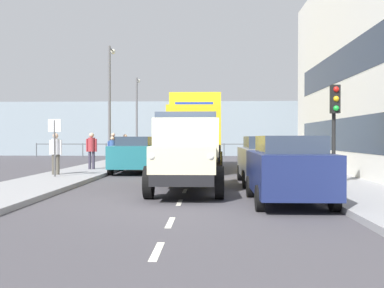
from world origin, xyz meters
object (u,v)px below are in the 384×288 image
at_px(pedestrian_by_lamp, 112,149).
at_px(pedestrian_couple_a, 113,144).
at_px(car_maroon_oppositeside_1, 152,150).
at_px(pedestrian_in_dark_coat, 125,146).
at_px(lamp_post_promenade, 110,94).
at_px(lorry_cargo_yellow, 196,130).
at_px(pedestrian_near_railing, 92,148).
at_px(pedestrian_with_bag, 56,150).
at_px(lamp_post_far, 137,110).
at_px(car_teal_oppositeside_0, 135,154).
at_px(truck_vintage_cream, 186,154).
at_px(car_navy_kerbside_near, 288,169).
at_px(traffic_light_near, 335,113).
at_px(car_grey_kerbside_1, 265,159).
at_px(street_sign, 55,137).

height_order(pedestrian_by_lamp, pedestrian_couple_a, pedestrian_couple_a).
bearing_deg(car_maroon_oppositeside_1, pedestrian_in_dark_coat, 22.17).
xyz_separation_m(pedestrian_in_dark_coat, lamp_post_promenade, (0.68, 1.02, 3.02)).
relative_size(lorry_cargo_yellow, pedestrian_by_lamp, 5.18).
bearing_deg(pedestrian_near_railing, pedestrian_with_bag, 78.41).
bearing_deg(lamp_post_far, car_teal_oppositeside_0, 98.92).
relative_size(truck_vintage_cream, pedestrian_with_bag, 3.30).
distance_m(car_navy_kerbside_near, pedestrian_in_dark_coat, 16.84).
relative_size(truck_vintage_cream, traffic_light_near, 1.76).
distance_m(lorry_cargo_yellow, pedestrian_with_bag, 7.73).
relative_size(lorry_cargo_yellow, car_grey_kerbside_1, 1.92).
bearing_deg(lamp_post_far, car_maroon_oppositeside_1, 105.34).
bearing_deg(truck_vintage_cream, traffic_light_near, -168.53).
bearing_deg(pedestrian_couple_a, traffic_light_near, 125.47).
bearing_deg(pedestrian_with_bag, pedestrian_in_dark_coat, -98.38).
bearing_deg(lamp_post_promenade, lorry_cargo_yellow, 155.56).
height_order(car_navy_kerbside_near, traffic_light_near, traffic_light_near).
bearing_deg(pedestrian_in_dark_coat, lorry_cargo_yellow, 142.84).
xyz_separation_m(pedestrian_by_lamp, traffic_light_near, (-9.29, 9.63, 1.40)).
bearing_deg(car_maroon_oppositeside_1, car_grey_kerbside_1, 116.14).
height_order(pedestrian_in_dark_coat, lamp_post_promenade, lamp_post_promenade).
relative_size(pedestrian_with_bag, pedestrian_by_lamp, 1.08).
distance_m(pedestrian_by_lamp, lamp_post_promenade, 3.52).
bearing_deg(lamp_post_far, truck_vintage_cream, 103.03).
bearing_deg(street_sign, pedestrian_near_railing, -94.88).
relative_size(car_navy_kerbside_near, pedestrian_by_lamp, 2.43).
xyz_separation_m(truck_vintage_cream, car_grey_kerbside_1, (-2.68, -2.60, -0.28)).
height_order(truck_vintage_cream, pedestrian_by_lamp, truck_vintage_cream).
bearing_deg(pedestrian_couple_a, lamp_post_far, -93.48).
bearing_deg(car_grey_kerbside_1, lamp_post_promenade, -50.96).
distance_m(pedestrian_by_lamp, lamp_post_far, 12.20).
xyz_separation_m(car_grey_kerbside_1, lamp_post_far, (7.87, -19.83, 3.06)).
height_order(pedestrian_near_railing, lamp_post_promenade, lamp_post_promenade).
bearing_deg(street_sign, car_grey_kerbside_1, 172.11).
distance_m(pedestrian_in_dark_coat, traffic_light_near, 15.30).
bearing_deg(car_navy_kerbside_near, car_grey_kerbside_1, -90.00).
bearing_deg(pedestrian_in_dark_coat, pedestrian_by_lamp, 85.53).
distance_m(pedestrian_in_dark_coat, lamp_post_promenade, 3.26).
relative_size(pedestrian_near_railing, pedestrian_by_lamp, 1.11).
distance_m(truck_vintage_cream, car_maroon_oppositeside_1, 14.11).
height_order(car_navy_kerbside_near, pedestrian_in_dark_coat, pedestrian_in_dark_coat).
bearing_deg(pedestrian_near_railing, lamp_post_promenade, -88.99).
height_order(car_grey_kerbside_1, pedestrian_couple_a, pedestrian_couple_a).
bearing_deg(lamp_post_far, traffic_light_near, 114.71).
bearing_deg(car_grey_kerbside_1, car_navy_kerbside_near, 90.00).
height_order(car_teal_oppositeside_0, car_maroon_oppositeside_1, same).
bearing_deg(traffic_light_near, street_sign, -15.35).
xyz_separation_m(truck_vintage_cream, pedestrian_couple_a, (5.62, -15.42, 0.06)).
bearing_deg(lorry_cargo_yellow, lamp_post_promenade, -24.44).
relative_size(lorry_cargo_yellow, car_navy_kerbside_near, 2.13).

